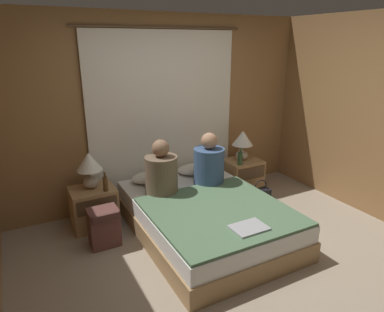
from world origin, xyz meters
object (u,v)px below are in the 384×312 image
(nightstand_left, at_px, (94,207))
(pillow_right, at_px, (195,169))
(bed, at_px, (205,217))
(laptop_on_bed, at_px, (249,228))
(beer_bottle_on_right_stand, at_px, (240,158))
(backpack_on_floor, at_px, (104,225))
(beer_bottle_on_left_stand, at_px, (105,183))
(lamp_left, at_px, (89,166))
(handbag_on_floor, at_px, (260,195))
(nightstand_right, at_px, (242,176))
(pillow_left, at_px, (151,177))
(person_right_in_bed, at_px, (209,163))
(person_left_in_bed, at_px, (161,172))
(lamp_right, at_px, (243,141))

(nightstand_left, bearing_deg, pillow_right, 2.15)
(bed, bearing_deg, laptop_on_bed, -86.70)
(nightstand_left, bearing_deg, bed, -35.38)
(nightstand_left, bearing_deg, beer_bottle_on_right_stand, -3.73)
(backpack_on_floor, bearing_deg, beer_bottle_on_right_stand, 9.56)
(backpack_on_floor, bearing_deg, beer_bottle_on_left_stand, 68.92)
(bed, bearing_deg, beer_bottle_on_right_stand, 34.35)
(bed, xyz_separation_m, lamp_left, (-1.09, 0.81, 0.57))
(beer_bottle_on_left_stand, distance_m, handbag_on_floor, 2.14)
(nightstand_right, xyz_separation_m, pillow_left, (-1.42, 0.05, 0.23))
(pillow_right, height_order, beer_bottle_on_right_stand, beer_bottle_on_right_stand)
(person_right_in_bed, height_order, laptop_on_bed, person_right_in_bed)
(person_left_in_bed, height_order, beer_bottle_on_left_stand, person_left_in_bed)
(person_right_in_bed, xyz_separation_m, beer_bottle_on_right_stand, (0.64, 0.21, -0.10))
(nightstand_left, distance_m, pillow_left, 0.80)
(lamp_right, relative_size, beer_bottle_on_right_stand, 1.84)
(bed, xyz_separation_m, handbag_on_floor, (1.10, 0.35, -0.10))
(backpack_on_floor, bearing_deg, person_left_in_bed, 9.99)
(lamp_right, xyz_separation_m, person_left_in_bed, (-1.44, -0.38, -0.09))
(person_left_in_bed, distance_m, person_right_in_bed, 0.65)
(beer_bottle_on_left_stand, bearing_deg, beer_bottle_on_right_stand, -0.00)
(beer_bottle_on_left_stand, bearing_deg, pillow_left, 16.31)
(nightstand_right, xyz_separation_m, beer_bottle_on_left_stand, (-2.06, -0.13, 0.34))
(lamp_left, height_order, beer_bottle_on_right_stand, lamp_left)
(person_right_in_bed, bearing_deg, nightstand_right, 23.57)
(bed, distance_m, beer_bottle_on_right_stand, 1.20)
(person_left_in_bed, height_order, beer_bottle_on_right_stand, person_left_in_bed)
(lamp_left, bearing_deg, person_right_in_bed, -15.04)
(lamp_right, relative_size, person_right_in_bed, 0.66)
(backpack_on_floor, relative_size, handbag_on_floor, 1.31)
(bed, height_order, beer_bottle_on_left_stand, beer_bottle_on_left_stand)
(person_left_in_bed, bearing_deg, lamp_left, 153.30)
(pillow_left, xyz_separation_m, beer_bottle_on_left_stand, (-0.64, -0.19, 0.11))
(bed, xyz_separation_m, pillow_right, (0.33, 0.83, 0.27))
(lamp_right, xyz_separation_m, beer_bottle_on_left_stand, (-2.06, -0.16, -0.19))
(bed, relative_size, person_right_in_bed, 3.13)
(person_left_in_bed, bearing_deg, nightstand_right, 13.42)
(nightstand_right, bearing_deg, lamp_left, 179.16)
(pillow_left, xyz_separation_m, beer_bottle_on_right_stand, (1.27, -0.19, 0.11))
(pillow_right, distance_m, backpack_on_floor, 1.54)
(pillow_right, xyz_separation_m, person_left_in_bed, (-0.67, -0.40, 0.21))
(beer_bottle_on_left_stand, relative_size, handbag_on_floor, 0.70)
(beer_bottle_on_left_stand, relative_size, backpack_on_floor, 0.54)
(person_left_in_bed, xyz_separation_m, beer_bottle_on_left_stand, (-0.62, 0.21, -0.10))
(pillow_left, bearing_deg, laptop_on_bed, -76.91)
(lamp_left, relative_size, handbag_on_floor, 1.33)
(person_left_in_bed, height_order, backpack_on_floor, person_left_in_bed)
(bed, height_order, nightstand_left, nightstand_left)
(beer_bottle_on_right_stand, distance_m, laptop_on_bed, 1.68)
(lamp_right, distance_m, backpack_on_floor, 2.31)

